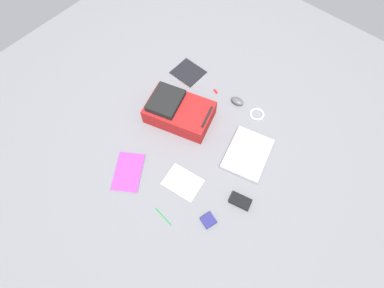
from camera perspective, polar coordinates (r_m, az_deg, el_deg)
name	(u,v)px	position (r m, az deg, el deg)	size (l,w,h in m)	color
ground_plane	(196,146)	(2.10, 0.77, -0.32)	(3.61, 3.61, 0.00)	slate
backpack	(178,111)	(2.16, -2.66, 6.26)	(0.41, 0.52, 0.18)	maroon
laptop	(247,154)	(2.09, 10.46, -1.82)	(0.41, 0.35, 0.03)	#929296
book_blue	(128,172)	(2.05, -11.95, -5.24)	(0.33, 0.30, 0.02)	silver
book_comic	(183,182)	(1.98, -1.78, -7.29)	(0.21, 0.26, 0.01)	silver
book_manual	(188,73)	(2.45, -0.72, 13.27)	(0.21, 0.23, 0.02)	silver
computer_mouse	(237,101)	(2.30, 8.55, 8.05)	(0.06, 0.10, 0.04)	#4C4C51
cable_coil	(257,114)	(2.27, 12.20, 5.55)	(0.11, 0.11, 0.01)	silver
power_brick	(240,201)	(1.96, 9.16, -10.63)	(0.08, 0.13, 0.04)	black
pen_black	(163,217)	(1.93, -5.49, -13.52)	(0.01, 0.01, 0.15)	#198C33
earbud_pouch	(208,220)	(1.91, 3.14, -14.25)	(0.08, 0.08, 0.02)	navy
usb_stick	(216,91)	(2.35, 4.48, 9.94)	(0.02, 0.04, 0.01)	#B21919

